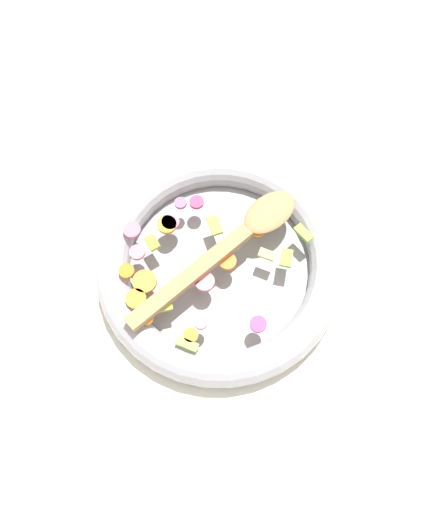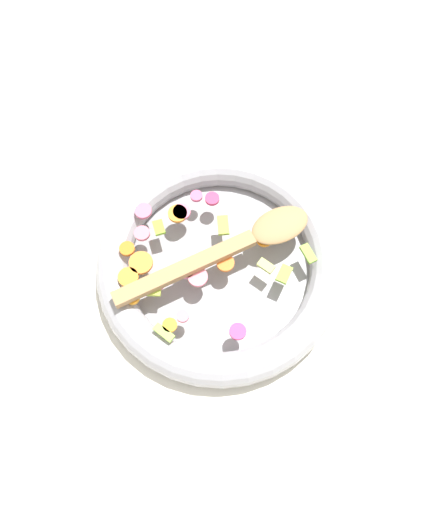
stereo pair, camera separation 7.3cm
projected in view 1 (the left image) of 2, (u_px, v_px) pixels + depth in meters
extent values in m
plane|color=silver|center=(220.00, 268.00, 0.78)|extent=(4.00, 4.00, 0.00)
cylinder|color=gray|center=(220.00, 267.00, 0.77)|extent=(0.32, 0.32, 0.01)
torus|color=#9E9EA5|center=(220.00, 262.00, 0.76)|extent=(0.37, 0.37, 0.05)
cylinder|color=orange|center=(146.00, 318.00, 0.69)|extent=(0.03, 0.03, 0.01)
cylinder|color=orange|center=(136.00, 299.00, 0.70)|extent=(0.03, 0.03, 0.01)
cylinder|color=orange|center=(227.00, 261.00, 0.73)|extent=(0.04, 0.04, 0.01)
cylinder|color=orange|center=(145.00, 282.00, 0.71)|extent=(0.04, 0.04, 0.01)
cylinder|color=orange|center=(167.00, 225.00, 0.75)|extent=(0.04, 0.04, 0.01)
cylinder|color=orange|center=(191.00, 335.00, 0.68)|extent=(0.03, 0.03, 0.01)
cylinder|color=orange|center=(258.00, 229.00, 0.75)|extent=(0.03, 0.03, 0.01)
cylinder|color=orange|center=(127.00, 271.00, 0.72)|extent=(0.03, 0.03, 0.01)
cube|color=#83BA3F|center=(303.00, 233.00, 0.74)|extent=(0.02, 0.03, 0.01)
cube|color=#94C74E|center=(187.00, 344.00, 0.68)|extent=(0.03, 0.03, 0.01)
cube|color=#90BF3C|center=(286.00, 258.00, 0.73)|extent=(0.03, 0.03, 0.01)
cube|color=#86BF32|center=(152.00, 243.00, 0.74)|extent=(0.02, 0.02, 0.01)
cube|color=#9FC63E|center=(215.00, 225.00, 0.75)|extent=(0.02, 0.03, 0.01)
cube|color=#A6BF40|center=(163.00, 307.00, 0.70)|extent=(0.03, 0.02, 0.01)
cube|color=#BBC762|center=(267.00, 255.00, 0.73)|extent=(0.03, 0.03, 0.01)
cylinder|color=#E57284|center=(205.00, 282.00, 0.71)|extent=(0.04, 0.04, 0.01)
cylinder|color=#D7537A|center=(181.00, 203.00, 0.76)|extent=(0.02, 0.02, 0.01)
cylinder|color=pink|center=(191.00, 277.00, 0.72)|extent=(0.03, 0.03, 0.01)
cylinder|color=#C54271|center=(168.00, 298.00, 0.70)|extent=(0.02, 0.02, 0.01)
cylinder|color=#D0326E|center=(255.00, 326.00, 0.69)|extent=(0.03, 0.03, 0.01)
cylinder|color=#EE6F85|center=(201.00, 323.00, 0.69)|extent=(0.02, 0.02, 0.01)
cylinder|color=#D96488|center=(132.00, 230.00, 0.75)|extent=(0.03, 0.03, 0.01)
cylinder|color=#E16C84|center=(137.00, 252.00, 0.73)|extent=(0.03, 0.03, 0.01)
cylinder|color=#E2698B|center=(171.00, 222.00, 0.75)|extent=(0.03, 0.03, 0.01)
cylinder|color=#D4325D|center=(197.00, 202.00, 0.76)|extent=(0.03, 0.03, 0.01)
cube|color=#A87F51|center=(190.00, 276.00, 0.71)|extent=(0.22, 0.07, 0.01)
ellipsoid|color=#A87F51|center=(270.00, 212.00, 0.75)|extent=(0.10, 0.08, 0.01)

